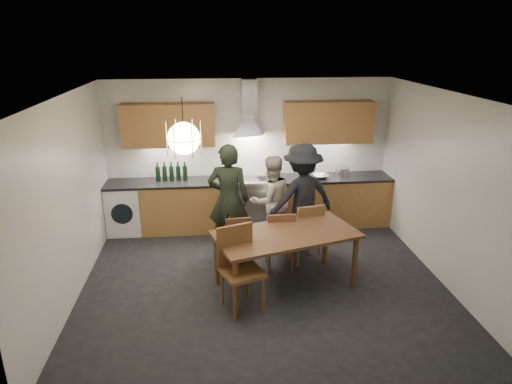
{
  "coord_description": "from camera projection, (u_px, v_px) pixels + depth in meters",
  "views": [
    {
      "loc": [
        -0.67,
        -5.64,
        3.31
      ],
      "look_at": [
        -0.06,
        0.4,
        1.2
      ],
      "focal_mm": 32.0,
      "sensor_mm": 36.0,
      "label": 1
    }
  ],
  "objects": [
    {
      "name": "person_mid",
      "position": [
        271.0,
        201.0,
        7.37
      ],
      "size": [
        0.89,
        0.8,
        1.51
      ],
      "primitive_type": "imported",
      "rotation": [
        0.0,
        0.0,
        3.51
      ],
      "color": "beige",
      "rests_on": "ground"
    },
    {
      "name": "dining_table",
      "position": [
        286.0,
        239.0,
        6.12
      ],
      "size": [
        2.08,
        1.44,
        0.8
      ],
      "rotation": [
        0.0,
        0.0,
        0.29
      ],
      "color": "brown",
      "rests_on": "ground"
    },
    {
      "name": "range_stove",
      "position": [
        251.0,
        204.0,
        8.14
      ],
      "size": [
        0.9,
        0.6,
        0.92
      ],
      "color": "silver",
      "rests_on": "ground"
    },
    {
      "name": "counter_run",
      "position": [
        252.0,
        203.0,
        8.14
      ],
      "size": [
        5.0,
        0.62,
        0.9
      ],
      "color": "#BF8A49",
      "rests_on": "ground"
    },
    {
      "name": "wall_fixtures",
      "position": [
        250.0,
        123.0,
        7.78
      ],
      "size": [
        4.3,
        0.54,
        1.1
      ],
      "color": "tan",
      "rests_on": "ground"
    },
    {
      "name": "room_shell",
      "position": [
        264.0,
        165.0,
        5.89
      ],
      "size": [
        5.02,
        4.52,
        2.61
      ],
      "color": "white",
      "rests_on": "ground"
    },
    {
      "name": "wine_bottles",
      "position": [
        171.0,
        171.0,
        7.87
      ],
      "size": [
        0.54,
        0.08,
        0.33
      ],
      "color": "black",
      "rests_on": "counter_run"
    },
    {
      "name": "pendant_lamp",
      "position": [
        184.0,
        138.0,
        5.58
      ],
      "size": [
        0.43,
        0.43,
        0.7
      ],
      "color": "black",
      "rests_on": "ground"
    },
    {
      "name": "ground",
      "position": [
        263.0,
        281.0,
        6.46
      ],
      "size": [
        5.0,
        5.0,
        0.0
      ],
      "primitive_type": "plane",
      "color": "black",
      "rests_on": "ground"
    },
    {
      "name": "person_right",
      "position": [
        302.0,
        197.0,
        7.23
      ],
      "size": [
        1.26,
        0.96,
        1.72
      ],
      "primitive_type": "imported",
      "rotation": [
        0.0,
        0.0,
        3.46
      ],
      "color": "black",
      "rests_on": "ground"
    },
    {
      "name": "person_left",
      "position": [
        229.0,
        200.0,
        7.05
      ],
      "size": [
        0.71,
        0.53,
        1.77
      ],
      "primitive_type": "imported",
      "rotation": [
        0.0,
        0.0,
        2.98
      ],
      "color": "black",
      "rests_on": "ground"
    },
    {
      "name": "chair_front",
      "position": [
        239.0,
        262.0,
        5.7
      ],
      "size": [
        0.62,
        0.62,
        1.07
      ],
      "rotation": [
        0.0,
        0.0,
        0.36
      ],
      "color": "brown",
      "rests_on": "ground"
    },
    {
      "name": "mixing_bowl",
      "position": [
        321.0,
        176.0,
        8.03
      ],
      "size": [
        0.31,
        0.31,
        0.07
      ],
      "primitive_type": "imported",
      "rotation": [
        0.0,
        0.0,
        0.13
      ],
      "color": "#ADADB1",
      "rests_on": "counter_run"
    },
    {
      "name": "chair_back_mid",
      "position": [
        280.0,
        237.0,
        6.64
      ],
      "size": [
        0.41,
        0.41,
        0.9
      ],
      "rotation": [
        0.0,
        0.0,
        3.15
      ],
      "color": "brown",
      "rests_on": "ground"
    },
    {
      "name": "chair_back_right",
      "position": [
        307.0,
        229.0,
        6.81
      ],
      "size": [
        0.52,
        0.52,
        0.95
      ],
      "rotation": [
        0.0,
        0.0,
        3.36
      ],
      "color": "brown",
      "rests_on": "ground"
    },
    {
      "name": "stock_pot",
      "position": [
        342.0,
        172.0,
        8.13
      ],
      "size": [
        0.27,
        0.27,
        0.16
      ],
      "primitive_type": "cylinder",
      "rotation": [
        0.0,
        0.0,
        0.2
      ],
      "color": "silver",
      "rests_on": "counter_run"
    },
    {
      "name": "chair_back_left",
      "position": [
        238.0,
        237.0,
        6.73
      ],
      "size": [
        0.39,
        0.39,
        0.81
      ],
      "rotation": [
        0.0,
        0.0,
        3.21
      ],
      "color": "brown",
      "rests_on": "ground"
    }
  ]
}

